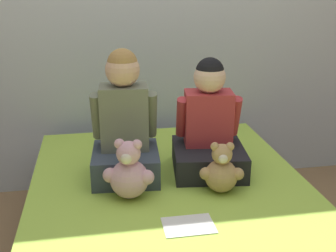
% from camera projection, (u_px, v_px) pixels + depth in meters
% --- Properties ---
extents(wall_behind_bed, '(8.00, 0.06, 2.50)m').
position_uv_depth(wall_behind_bed, '(144.00, 2.00, 2.68)').
color(wall_behind_bed, silver).
rests_on(wall_behind_bed, ground_plane).
extents(bed, '(1.37, 1.90, 0.44)m').
position_uv_depth(bed, '(175.00, 239.00, 2.01)').
color(bed, '#2D2D33').
rests_on(bed, ground_plane).
extents(child_on_left, '(0.35, 0.35, 0.65)m').
position_uv_depth(child_on_left, '(125.00, 127.00, 2.08)').
color(child_on_left, '#384251').
rests_on(child_on_left, bed).
extents(child_on_right, '(0.40, 0.41, 0.59)m').
position_uv_depth(child_on_right, '(209.00, 130.00, 2.17)').
color(child_on_right, black).
rests_on(child_on_right, bed).
extents(teddy_bear_held_by_left_child, '(0.23, 0.18, 0.28)m').
position_uv_depth(teddy_bear_held_by_left_child, '(129.00, 173.00, 1.91)').
color(teddy_bear_held_by_left_child, '#DBA3B2').
rests_on(teddy_bear_held_by_left_child, bed).
extents(teddy_bear_held_by_right_child, '(0.20, 0.16, 0.25)m').
position_uv_depth(teddy_bear_held_by_right_child, '(221.00, 171.00, 1.97)').
color(teddy_bear_held_by_right_child, tan).
rests_on(teddy_bear_held_by_right_child, bed).
extents(sign_card, '(0.21, 0.15, 0.00)m').
position_uv_depth(sign_card, '(189.00, 225.00, 1.72)').
color(sign_card, white).
rests_on(sign_card, bed).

